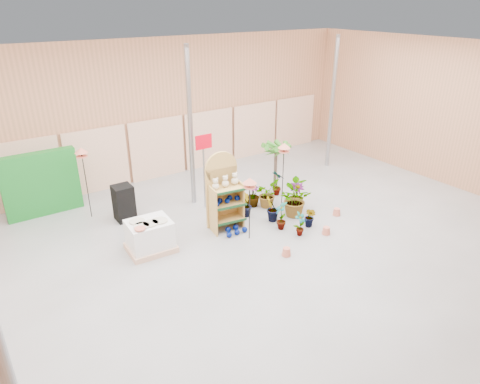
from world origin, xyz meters
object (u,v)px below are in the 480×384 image
(potted_plant_2, at_px, (293,199))
(bird_table_front, at_px, (250,183))
(display_shelf, at_px, (223,194))
(pallet_stack, at_px, (150,236))

(potted_plant_2, bearing_deg, bird_table_front, -168.18)
(display_shelf, bearing_deg, bird_table_front, -70.07)
(pallet_stack, bearing_deg, display_shelf, 3.64)
(pallet_stack, relative_size, potted_plant_2, 1.14)
(display_shelf, height_order, potted_plant_2, display_shelf)
(bird_table_front, relative_size, potted_plant_2, 1.66)
(pallet_stack, xyz_separation_m, potted_plant_2, (4.02, -0.52, 0.11))
(pallet_stack, distance_m, bird_table_front, 2.70)
(potted_plant_2, bearing_deg, pallet_stack, 172.59)
(display_shelf, bearing_deg, pallet_stack, -171.27)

